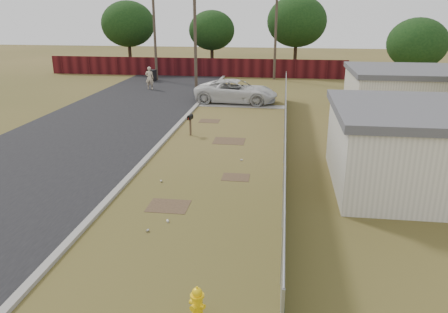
# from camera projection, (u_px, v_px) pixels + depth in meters

# --- Properties ---
(ground) EXTENTS (120.00, 120.00, 0.00)m
(ground) POSITION_uv_depth(u_px,v_px,m) (214.00, 160.00, 19.59)
(ground) COLOR brown
(ground) RESTS_ON ground
(street) EXTENTS (15.10, 60.00, 0.12)m
(street) POSITION_uv_depth(u_px,v_px,m) (130.00, 114.00, 28.00)
(street) COLOR black
(street) RESTS_ON ground
(chainlink_fence) EXTENTS (0.10, 27.06, 2.02)m
(chainlink_fence) POSITION_uv_depth(u_px,v_px,m) (285.00, 139.00, 19.89)
(chainlink_fence) COLOR #93969B
(chainlink_fence) RESTS_ON ground
(privacy_fence) EXTENTS (30.00, 0.12, 1.80)m
(privacy_fence) POSITION_uv_depth(u_px,v_px,m) (194.00, 67.00, 43.52)
(privacy_fence) COLOR #4E1014
(privacy_fence) RESTS_ON ground
(utility_poles) EXTENTS (12.60, 8.24, 9.00)m
(utility_poles) POSITION_uv_depth(u_px,v_px,m) (209.00, 30.00, 37.94)
(utility_poles) COLOR brown
(utility_poles) RESTS_ON ground
(houses) EXTENTS (9.30, 17.24, 3.10)m
(houses) POSITION_uv_depth(u_px,v_px,m) (425.00, 117.00, 20.78)
(houses) COLOR silver
(houses) RESTS_ON ground
(horizon_trees) EXTENTS (33.32, 31.94, 7.78)m
(horizon_trees) POSITION_uv_depth(u_px,v_px,m) (263.00, 29.00, 40.09)
(horizon_trees) COLOR #382819
(horizon_trees) RESTS_ON ground
(fire_hydrant) EXTENTS (0.44, 0.44, 0.84)m
(fire_hydrant) POSITION_uv_depth(u_px,v_px,m) (197.00, 304.00, 9.41)
(fire_hydrant) COLOR yellow
(fire_hydrant) RESTS_ON ground
(mailbox) EXTENTS (0.26, 0.49, 1.13)m
(mailbox) POSITION_uv_depth(u_px,v_px,m) (190.00, 119.00, 23.11)
(mailbox) COLOR brown
(mailbox) RESTS_ON ground
(pickup_truck) EXTENTS (6.05, 3.12, 1.63)m
(pickup_truck) POSITION_uv_depth(u_px,v_px,m) (236.00, 91.00, 31.27)
(pickup_truck) COLOR silver
(pickup_truck) RESTS_ON ground
(pedestrian) EXTENTS (0.71, 0.48, 1.89)m
(pedestrian) POSITION_uv_depth(u_px,v_px,m) (150.00, 78.00, 36.37)
(pedestrian) COLOR beige
(pedestrian) RESTS_ON ground
(trash_bin) EXTENTS (0.82, 0.89, 1.05)m
(trash_bin) POSITION_uv_depth(u_px,v_px,m) (152.00, 75.00, 40.63)
(trash_bin) COLOR black
(trash_bin) RESTS_ON ground
(scattered_litter) EXTENTS (2.97, 7.01, 0.07)m
(scattered_litter) POSITION_uv_depth(u_px,v_px,m) (184.00, 194.00, 15.92)
(scattered_litter) COLOR silver
(scattered_litter) RESTS_ON ground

